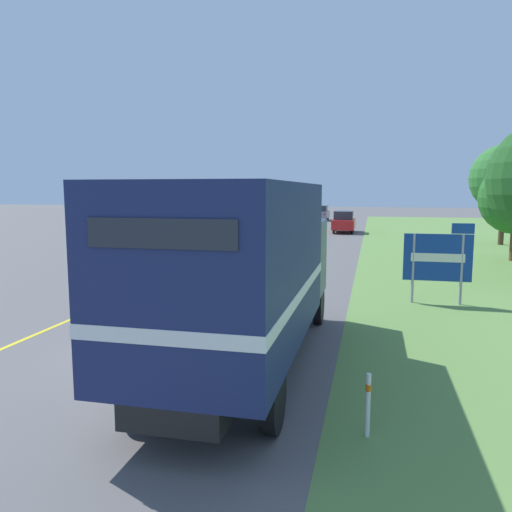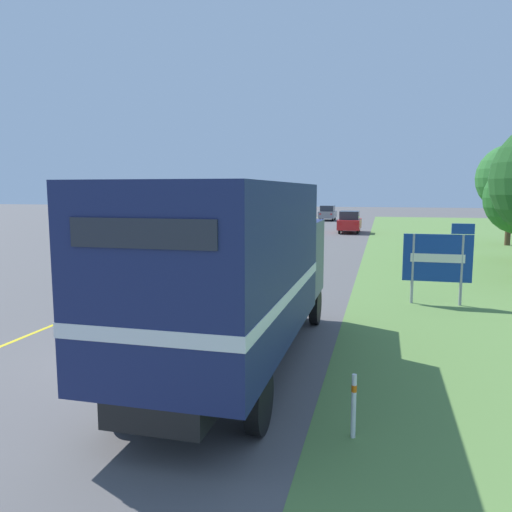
{
  "view_description": "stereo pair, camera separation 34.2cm",
  "coord_description": "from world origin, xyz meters",
  "views": [
    {
      "loc": [
        4.34,
        -9.58,
        3.54
      ],
      "look_at": [
        0.3,
        7.7,
        1.2
      ],
      "focal_mm": 35.0,
      "sensor_mm": 36.0,
      "label": 1
    },
    {
      "loc": [
        4.67,
        -9.5,
        3.54
      ],
      "look_at": [
        0.3,
        7.7,
        1.2
      ],
      "focal_mm": 35.0,
      "sensor_mm": 36.0,
      "label": 2
    }
  ],
  "objects": [
    {
      "name": "lead_car_red_ahead",
      "position": [
        1.99,
        33.01,
        0.93
      ],
      "size": [
        1.8,
        4.19,
        1.83
      ],
      "color": "black",
      "rests_on": "ground"
    },
    {
      "name": "edge_line_yellow",
      "position": [
        -3.7,
        22.69,
        0.0
      ],
      "size": [
        0.12,
        74.45,
        0.01
      ],
      "primitive_type": "cube",
      "color": "yellow",
      "rests_on": "ground"
    },
    {
      "name": "delineator_post",
      "position": [
        4.35,
        -2.57,
        0.51
      ],
      "size": [
        0.08,
        0.08,
        0.95
      ],
      "color": "white",
      "rests_on": "ground"
    },
    {
      "name": "roadside_tree_far",
      "position": [
        12.57,
        25.74,
        4.31
      ],
      "size": [
        4.35,
        4.35,
        6.49
      ],
      "color": "#4C3823",
      "rests_on": "ground"
    },
    {
      "name": "lead_car_white",
      "position": [
        -2.02,
        15.37,
        0.91
      ],
      "size": [
        1.8,
        3.98,
        1.77
      ],
      "color": "black",
      "rests_on": "ground"
    },
    {
      "name": "centre_dash_far",
      "position": [
        0.0,
        20.24,
        0.0
      ],
      "size": [
        0.12,
        2.6,
        0.01
      ],
      "primitive_type": "cube",
      "color": "white",
      "rests_on": "ground"
    },
    {
      "name": "centre_dash_farthest",
      "position": [
        0.0,
        26.84,
        0.0
      ],
      "size": [
        0.12,
        2.6,
        0.01
      ],
      "primitive_type": "cube",
      "color": "white",
      "rests_on": "ground"
    },
    {
      "name": "ground_plane",
      "position": [
        0.0,
        0.0,
        0.0
      ],
      "size": [
        200.0,
        200.0,
        0.0
      ],
      "primitive_type": "plane",
      "color": "#5B5959"
    },
    {
      "name": "lead_car_grey_ahead",
      "position": [
        -1.65,
        49.86,
        0.91
      ],
      "size": [
        1.8,
        4.36,
        1.77
      ],
      "color": "black",
      "rests_on": "ground"
    },
    {
      "name": "highway_sign",
      "position": [
        6.39,
        6.7,
        1.46
      ],
      "size": [
        2.05,
        0.09,
        2.54
      ],
      "color": "#9E9EA3",
      "rests_on": "ground"
    },
    {
      "name": "horse_trailer_truck",
      "position": [
        1.92,
        -0.31,
        2.04
      ],
      "size": [
        2.54,
        8.36,
        3.67
      ],
      "color": "black",
      "rests_on": "ground"
    },
    {
      "name": "centre_dash_mid_a",
      "position": [
        0.0,
        7.04,
        0.0
      ],
      "size": [
        0.12,
        2.6,
        0.01
      ],
      "primitive_type": "cube",
      "color": "white",
      "rests_on": "ground"
    },
    {
      "name": "centre_dash_near",
      "position": [
        0.0,
        0.44,
        0.0
      ],
      "size": [
        0.12,
        2.6,
        0.01
      ],
      "primitive_type": "cube",
      "color": "white",
      "rests_on": "ground"
    },
    {
      "name": "centre_dash_mid_b",
      "position": [
        0.0,
        13.64,
        0.0
      ],
      "size": [
        0.12,
        2.6,
        0.01
      ],
      "primitive_type": "cube",
      "color": "white",
      "rests_on": "ground"
    }
  ]
}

